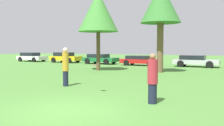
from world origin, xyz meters
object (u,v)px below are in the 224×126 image
object	(u,v)px
parked_car_white	(31,57)
parked_car_green	(100,58)
person_thrower	(65,66)
parked_car_silver	(195,61)
tree_0	(98,12)
parked_car_red	(140,60)
parked_car_yellow	(65,57)
person_catcher	(153,78)
tree_1	(161,4)
frisbee	(95,65)

from	to	relation	value
parked_car_white	parked_car_green	world-z (taller)	parked_car_white
person_thrower	parked_car_silver	xyz separation A→B (m)	(4.21, 16.02, -0.39)
tree_0	parked_car_red	bearing A→B (deg)	80.19
tree_0	parked_car_yellow	distance (m)	13.02
person_catcher	parked_car_silver	size ratio (longest dim) A/B	0.40
parked_car_white	person_catcher	bearing A→B (deg)	-35.07
tree_1	parked_car_white	size ratio (longest dim) A/B	1.61
parked_car_red	parked_car_silver	world-z (taller)	parked_car_silver
person_thrower	parked_car_red	world-z (taller)	person_thrower
person_catcher	parked_car_red	xyz separation A→B (m)	(-6.72, 17.02, -0.30)
person_catcher	parked_car_green	xyz separation A→B (m)	(-12.04, 17.34, -0.24)
parked_car_white	frisbee	bearing A→B (deg)	-37.44
person_catcher	parked_car_green	world-z (taller)	person_catcher
tree_1	parked_car_red	distance (m)	8.93
tree_0	parked_car_red	distance (m)	8.50
parked_car_silver	parked_car_red	bearing A→B (deg)	-171.55
tree_0	parked_car_green	world-z (taller)	tree_0
frisbee	parked_car_silver	xyz separation A→B (m)	(1.89, 17.00, -0.58)
person_catcher	parked_car_white	distance (m)	29.12
parked_car_green	parked_car_red	distance (m)	5.33
person_thrower	parked_car_white	bearing A→B (deg)	157.82
parked_car_green	parked_car_silver	size ratio (longest dim) A/B	0.95
frisbee	parked_car_green	world-z (taller)	frisbee
tree_1	parked_car_red	world-z (taller)	tree_1
person_thrower	tree_1	distance (m)	10.28
frisbee	tree_0	distance (m)	11.19
tree_0	parked_car_white	distance (m)	17.71
parked_car_silver	frisbee	bearing A→B (deg)	-94.92
parked_car_yellow	parked_car_green	xyz separation A→B (m)	(5.49, -0.22, -0.06)
parked_car_silver	person_thrower	bearing A→B (deg)	-103.31
person_catcher	parked_car_white	size ratio (longest dim) A/B	0.40
person_catcher	parked_car_silver	xyz separation A→B (m)	(-0.94, 17.73, -0.25)
parked_car_red	parked_car_silver	bearing A→B (deg)	8.45
person_thrower	parked_car_green	distance (m)	17.08
person_thrower	parked_car_silver	size ratio (longest dim) A/B	0.44
person_thrower	tree_0	world-z (taller)	tree_0
parked_car_yellow	tree_0	bearing A→B (deg)	-37.24
parked_car_yellow	parked_car_green	size ratio (longest dim) A/B	1.00
frisbee	parked_car_red	bearing A→B (deg)	103.44
person_thrower	tree_1	world-z (taller)	tree_1
person_catcher	person_thrower	bearing A→B (deg)	-0.00
person_thrower	parked_car_yellow	size ratio (longest dim) A/B	0.46
parked_car_yellow	parked_car_green	distance (m)	5.49
parked_car_green	parked_car_silver	distance (m)	11.11
parked_car_green	parked_car_red	size ratio (longest dim) A/B	0.96
person_catcher	tree_0	world-z (taller)	tree_0
person_thrower	parked_car_silver	distance (m)	16.57
tree_1	parked_car_green	distance (m)	12.43
person_catcher	tree_1	xyz separation A→B (m)	(-2.69, 10.67, 4.53)
person_thrower	parked_car_white	distance (m)	24.03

